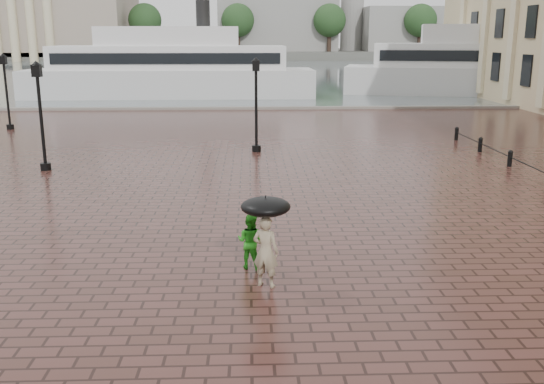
{
  "coord_description": "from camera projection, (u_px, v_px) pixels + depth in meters",
  "views": [
    {
      "loc": [
        2.68,
        -15.49,
        5.47
      ],
      "look_at": [
        3.27,
        0.4,
        1.4
      ],
      "focal_mm": 40.0,
      "sensor_mm": 36.0,
      "label": 1
    }
  ],
  "objects": [
    {
      "name": "ground",
      "position": [
        151.0,
        247.0,
        16.25
      ],
      "size": [
        300.0,
        300.0,
        0.0
      ],
      "primitive_type": "plane",
      "color": "#3C211B",
      "rests_on": "ground"
    },
    {
      "name": "quay_edge",
      "position": [
        215.0,
        110.0,
        47.23
      ],
      "size": [
        80.0,
        0.6,
        0.3
      ],
      "primitive_type": "cube",
      "color": "slate",
      "rests_on": "ground"
    },
    {
      "name": "far_trees",
      "position": [
        238.0,
        21.0,
        147.51
      ],
      "size": [
        188.0,
        8.0,
        13.5
      ],
      "color": "#2D2119",
      "rests_on": "ground"
    },
    {
      "name": "ferry_far",
      "position": [
        491.0,
        66.0,
        58.82
      ],
      "size": [
        28.63,
        13.2,
        9.13
      ],
      "rotation": [
        0.0,
        0.0,
        -0.24
      ],
      "color": "#BABABA",
      "rests_on": "ground"
    },
    {
      "name": "adult_pedestrian",
      "position": [
        266.0,
        252.0,
        13.52
      ],
      "size": [
        0.71,
        0.6,
        1.66
      ],
      "primitive_type": "imported",
      "rotation": [
        0.0,
        0.0,
        2.73
      ],
      "color": "gray",
      "rests_on": "ground"
    },
    {
      "name": "ferry_near",
      "position": [
        170.0,
        69.0,
        56.58
      ],
      "size": [
        26.82,
        6.79,
        8.77
      ],
      "rotation": [
        0.0,
        0.0,
        0.01
      ],
      "color": "#BABABA",
      "rests_on": "ground"
    },
    {
      "name": "umbrella",
      "position": [
        266.0,
        207.0,
        13.26
      ],
      "size": [
        1.1,
        1.1,
        1.13
      ],
      "color": "black",
      "rests_on": "ground"
    },
    {
      "name": "distant_skyline",
      "position": [
        420.0,
        22.0,
        160.84
      ],
      "size": [
        102.5,
        22.0,
        33.0
      ],
      "color": "gray",
      "rests_on": "ground"
    },
    {
      "name": "harbour_water",
      "position": [
        234.0,
        70.0,
        105.32
      ],
      "size": [
        240.0,
        240.0,
        0.0
      ],
      "primitive_type": "plane",
      "color": "#4B565B",
      "rests_on": "ground"
    },
    {
      "name": "far_shore",
      "position": [
        240.0,
        54.0,
        170.9
      ],
      "size": [
        300.0,
        60.0,
        2.0
      ],
      "primitive_type": "cube",
      "color": "#4C4C47",
      "rests_on": "ground"
    },
    {
      "name": "child_pedestrian",
      "position": [
        250.0,
        241.0,
        14.64
      ],
      "size": [
        0.81,
        0.74,
        1.37
      ],
      "primitive_type": "imported",
      "rotation": [
        0.0,
        0.0,
        2.73
      ],
      "color": "#24971B",
      "rests_on": "ground"
    },
    {
      "name": "museum",
      "position": [
        17.0,
        2.0,
        150.83
      ],
      "size": [
        57.0,
        32.5,
        26.0
      ],
      "color": "gray",
      "rests_on": "ground"
    },
    {
      "name": "street_lamps",
      "position": [
        96.0,
        102.0,
        30.34
      ],
      "size": [
        15.44,
        12.44,
        4.4
      ],
      "color": "black",
      "rests_on": "ground"
    }
  ]
}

